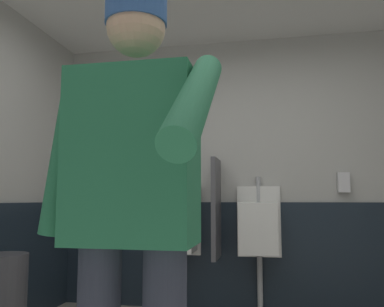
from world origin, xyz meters
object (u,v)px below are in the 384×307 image
urinal_left (178,226)px  person (132,207)px  trash_bin (2,305)px  soap_dispenser (343,182)px  urinal_middle (259,227)px

urinal_left → person: 2.45m
person → trash_bin: (-1.31, 1.17, -0.67)m
soap_dispenser → urinal_middle: bearing=-171.1°
urinal_middle → trash_bin: bearing=-143.2°
urinal_middle → person: size_ratio=0.72×
urinal_middle → soap_dispenser: soap_dispenser is taller
soap_dispenser → person: bearing=-113.7°
urinal_middle → person: 2.44m
urinal_middle → person: bearing=-98.1°
trash_bin → soap_dispenser: soap_dispenser is taller
person → trash_bin: size_ratio=2.59×
person → trash_bin: person is taller
urinal_left → urinal_middle: 0.75m
urinal_middle → trash_bin: (-1.65, -1.24, -0.44)m
urinal_middle → soap_dispenser: (0.76, 0.12, 0.40)m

